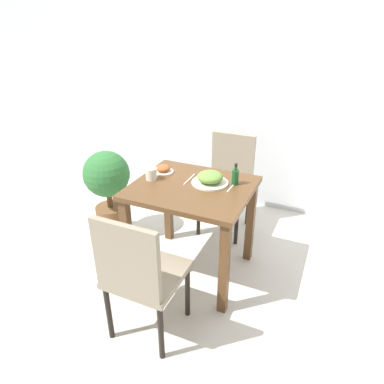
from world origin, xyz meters
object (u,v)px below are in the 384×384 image
object	(u,v)px
side_plate	(163,169)
drink_cup	(151,174)
sauce_bottle	(235,176)
potted_plant_left	(108,185)
chair_near	(140,272)
food_plate	(210,178)
chair_far	(228,178)

from	to	relation	value
side_plate	drink_cup	world-z (taller)	drink_cup
sauce_bottle	side_plate	bearing A→B (deg)	-177.78
side_plate	potted_plant_left	world-z (taller)	same
chair_near	side_plate	xyz separation A→B (m)	(-0.29, 0.84, 0.27)
chair_near	drink_cup	bearing A→B (deg)	-66.03
drink_cup	chair_near	bearing A→B (deg)	-66.03
food_plate	potted_plant_left	bearing A→B (deg)	174.62
chair_near	sauce_bottle	world-z (taller)	sauce_bottle
chair_near	sauce_bottle	size ratio (longest dim) A/B	5.42
chair_far	drink_cup	world-z (taller)	chair_far
chair_near	drink_cup	world-z (taller)	chair_near
food_plate	potted_plant_left	world-z (taller)	food_plate
side_plate	sauce_bottle	xyz separation A→B (m)	(0.57, 0.02, 0.04)
food_plate	drink_cup	distance (m)	0.43
food_plate	drink_cup	bearing A→B (deg)	-165.10
side_plate	sauce_bottle	size ratio (longest dim) A/B	0.97
chair_far	side_plate	distance (m)	0.74
chair_far	sauce_bottle	size ratio (longest dim) A/B	5.42
drink_cup	potted_plant_left	world-z (taller)	drink_cup
chair_near	side_plate	bearing A→B (deg)	-71.01
drink_cup	potted_plant_left	xyz separation A→B (m)	(-0.58, 0.20, -0.30)
chair_near	chair_far	xyz separation A→B (m)	(0.04, 1.44, 0.00)
food_plate	potted_plant_left	distance (m)	1.04
chair_far	side_plate	world-z (taller)	chair_far
chair_far	food_plate	xyz separation A→B (m)	(0.07, -0.65, 0.28)
chair_near	chair_far	size ratio (longest dim) A/B	1.00
chair_far	food_plate	distance (m)	0.71
food_plate	sauce_bottle	size ratio (longest dim) A/B	1.62
drink_cup	potted_plant_left	size ratio (longest dim) A/B	0.11
chair_near	potted_plant_left	world-z (taller)	chair_near
chair_near	food_plate	bearing A→B (deg)	-98.04
side_plate	potted_plant_left	distance (m)	0.66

